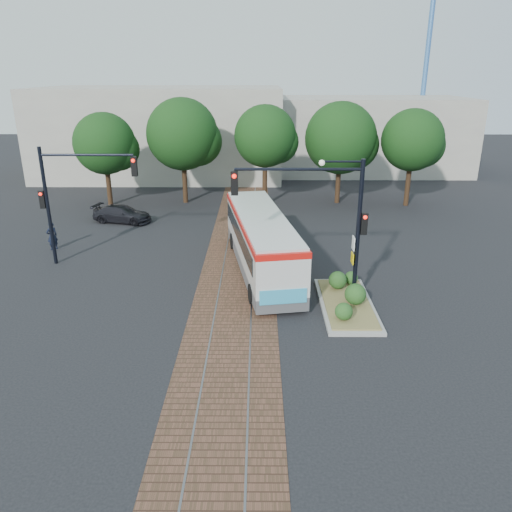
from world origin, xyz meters
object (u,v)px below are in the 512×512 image
object	(u,v)px
officer	(52,236)
parked_car	(122,214)
signal_pole_main	(329,211)
signal_pole_left	(68,190)
city_bus	(261,239)
traffic_island	(347,298)

from	to	relation	value
officer	parked_car	xyz separation A→B (m)	(2.49, 5.39, -0.23)
signal_pole_main	signal_pole_left	xyz separation A→B (m)	(-12.23, 4.80, -0.29)
signal_pole_main	parked_car	world-z (taller)	signal_pole_main
signal_pole_main	officer	bearing A→B (deg)	154.14
parked_car	officer	bearing A→B (deg)	168.68
city_bus	traffic_island	world-z (taller)	city_bus
officer	parked_car	world-z (taller)	officer
signal_pole_main	parked_car	xyz separation A→B (m)	(-11.81, 12.32, -3.60)
signal_pole_left	traffic_island	bearing A→B (deg)	-20.36
signal_pole_left	officer	distance (m)	4.27
city_bus	parked_car	xyz separation A→B (m)	(-9.13, 8.27, -1.02)
traffic_island	officer	xyz separation A→B (m)	(-15.26, 7.02, 0.46)
city_bus	signal_pole_main	bearing A→B (deg)	-65.84
signal_pole_left	parked_car	bearing A→B (deg)	86.81
traffic_island	signal_pole_left	size ratio (longest dim) A/B	0.87
traffic_island	signal_pole_left	world-z (taller)	signal_pole_left
signal_pole_main	signal_pole_left	world-z (taller)	signal_pole_main
signal_pole_left	signal_pole_main	bearing A→B (deg)	-21.45
traffic_island	parked_car	size ratio (longest dim) A/B	1.35
signal_pole_left	city_bus	bearing A→B (deg)	-4.51
city_bus	traffic_island	bearing A→B (deg)	-58.04
officer	parked_car	size ratio (longest dim) A/B	0.41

